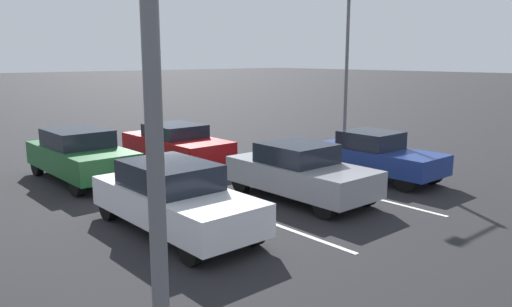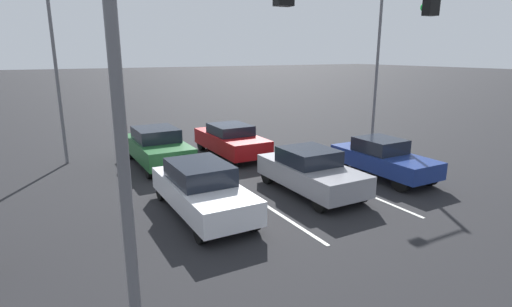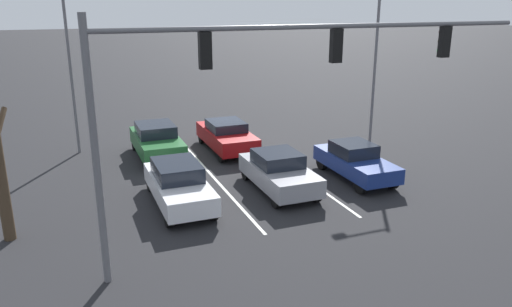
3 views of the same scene
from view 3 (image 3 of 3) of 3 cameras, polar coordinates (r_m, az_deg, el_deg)
The scene contains 11 objects.
ground_plane at distance 25.93m, azimuth -3.70°, elevation 0.70°, with size 240.00×240.00×0.00m, color black.
lane_stripe_left_divider at distance 24.69m, azimuth 1.77°, elevation -0.12°, with size 0.12×16.11×0.01m, color silver.
lane_stripe_center_divider at distance 23.56m, azimuth -6.38°, elevation -1.07°, with size 0.12×16.11×0.01m, color silver.
car_white_rightlane_front at distance 18.77m, azimuth -8.85°, elevation -3.42°, with size 1.81×4.70×1.58m.
car_gray_midlane_front at distance 19.93m, azimuth 2.62°, elevation -2.06°, with size 1.90×4.33×1.55m.
car_navy_leftlane_front at distance 21.64m, azimuth 11.26°, elevation -0.83°, with size 1.74×4.38×1.53m.
car_darkgreen_rightlane_second at distance 24.48m, azimuth -11.28°, elevation 1.45°, with size 1.94×4.59×1.64m.
car_maroon_midlane_second at distance 25.22m, azimuth -3.39°, elevation 2.07°, with size 1.91×4.71×1.52m.
traffic_signal_gantry at distance 13.71m, azimuth 0.08°, elevation 8.92°, with size 13.26×0.37×7.07m.
street_lamp_right_shoulder at distance 25.62m, azimuth -20.13°, elevation 11.26°, with size 2.27×0.24×8.95m.
street_lamp_left_shoulder at distance 25.91m, azimuth 13.07°, elevation 10.82°, with size 2.13×0.24×8.05m.
Camera 3 is at (7.47, 23.72, 7.34)m, focal length 35.00 mm.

